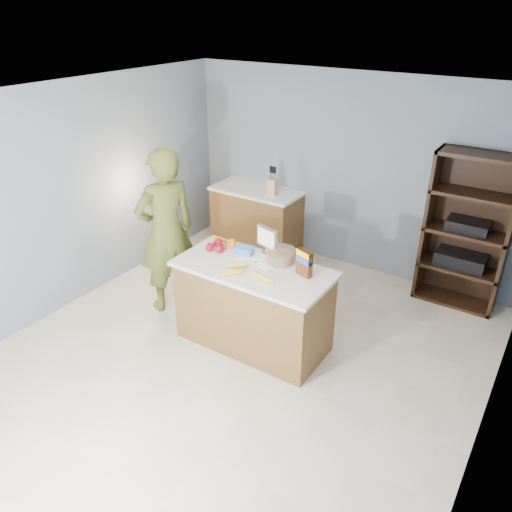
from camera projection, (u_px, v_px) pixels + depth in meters
The scene contains 15 objects.
floor at pixel (237, 357), 5.04m from camera, with size 4.50×5.00×0.02m, color beige.
walls at pixel (234, 204), 4.29m from camera, with size 4.52×5.02×2.51m.
counter_peninsula at pixel (253, 309), 5.08m from camera, with size 1.56×0.76×0.90m.
back_cabinet at pixel (257, 219), 7.06m from camera, with size 1.24×0.62×0.90m.
shelving_unit at pixel (467, 233), 5.64m from camera, with size 0.90×0.40×1.80m.
person at pixel (166, 232), 5.49m from camera, with size 0.69×0.45×1.89m, color #525923.
knife_block at pixel (273, 186), 6.60m from camera, with size 0.12×0.10×0.31m.
envelopes at pixel (256, 263), 4.94m from camera, with size 0.45×0.21×0.00m.
bananas at pixel (248, 273), 4.70m from camera, with size 0.59×0.33×0.05m.
apples at pixel (217, 246), 5.16m from camera, with size 0.19×0.22×0.09m.
oranges at pixel (223, 243), 5.26m from camera, with size 0.30×0.23×0.07m.
blue_carton at pixel (244, 250), 5.09m from camera, with size 0.18×0.12×0.08m, color blue.
salad_bowl at pixel (281, 256), 4.93m from camera, with size 0.30×0.30×0.13m.
tv at pixel (267, 239), 5.06m from camera, with size 0.28×0.12×0.28m.
cereal_box at pixel (304, 261), 4.65m from camera, with size 0.18×0.12×0.26m.
Camera 1 is at (2.36, -3.26, 3.22)m, focal length 35.00 mm.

